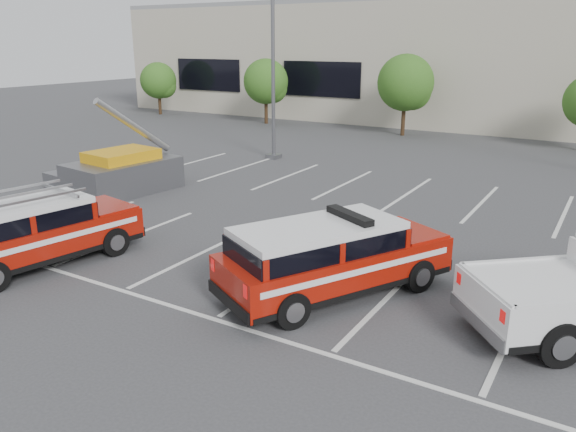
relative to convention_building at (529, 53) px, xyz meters
name	(u,v)px	position (x,y,z in m)	size (l,w,h in m)	color
ground	(286,273)	(-0.18, -31.86, -4.72)	(120.00, 120.00, 0.00)	#38383B
stall_markings	(360,225)	(-0.18, -27.36, -4.71)	(23.00, 15.00, 0.01)	silver
convention_building	(529,53)	(0.00, 0.00, 0.00)	(60.00, 16.99, 13.20)	#B8AE9C
tree_far_left	(160,82)	(-25.09, -9.82, -2.22)	(2.77, 2.77, 3.99)	#3F2B19
tree_left	(267,83)	(-15.09, -9.82, -1.95)	(3.07, 3.07, 4.42)	#3F2B19
tree_mid_left	(407,85)	(-5.09, -9.82, -1.68)	(3.37, 3.37, 4.85)	#3F2B19
light_pole_left	(273,49)	(-8.18, -19.86, 0.47)	(0.90, 0.60, 10.24)	#59595E
fire_chief_suv	(332,262)	(1.33, -32.32, -3.95)	(4.24, 5.64, 1.88)	#901106
ladder_suv	(35,236)	(-5.99, -34.68, -3.94)	(2.83, 5.24, 1.96)	#901106
utility_rig	(119,173)	(-9.80, -28.33, -4.00)	(4.00, 4.41, 3.62)	#59595E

